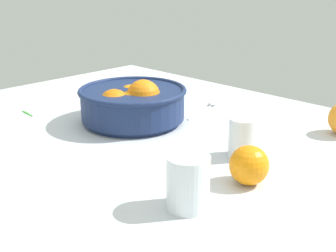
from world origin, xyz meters
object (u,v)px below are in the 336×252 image
fruit_bowl (133,103)px  loose_orange_1 (249,165)px  spoon (206,108)px  juice_glass (243,140)px  second_glass (188,185)px

fruit_bowl → loose_orange_1: (42.23, -8.44, -1.52)cm
fruit_bowl → spoon: size_ratio=1.62×
fruit_bowl → spoon: (6.34, 22.38, -4.85)cm
juice_glass → loose_orange_1: 12.82cm
fruit_bowl → loose_orange_1: size_ratio=3.76×
second_glass → spoon: (-33.69, 45.32, -3.68)cm
loose_orange_1 → second_glass: bearing=-98.6°
second_glass → spoon: bearing=126.6°
fruit_bowl → juice_glass: (33.91, 1.32, -1.48)cm
loose_orange_1 → spoon: size_ratio=0.43×
spoon → second_glass: bearing=-53.4°
second_glass → fruit_bowl: bearing=150.2°
spoon → loose_orange_1: bearing=-40.7°
second_glass → loose_orange_1: second_glass is taller
fruit_bowl → second_glass: (40.03, -22.94, -1.16)cm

